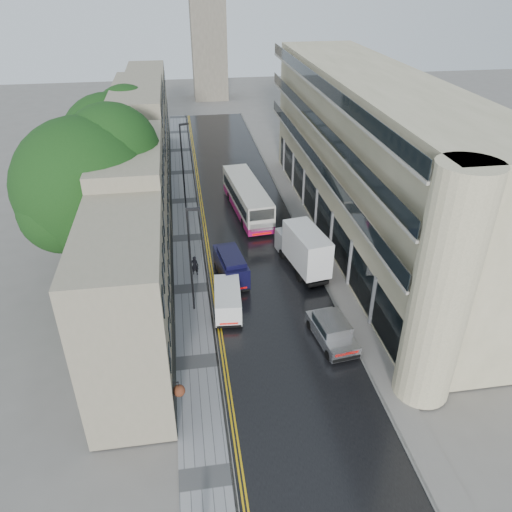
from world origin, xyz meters
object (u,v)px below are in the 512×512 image
object	(u,v)px
lamp_post_far	(183,168)
navy_van	(225,278)
pedestrian	(195,266)
cream_bus	(243,213)
white_lorry	(300,261)
tree_near	(89,209)
silver_hatchback	(329,349)
white_van	(216,314)
lamp_post_near	(191,262)
tree_far	(112,157)

from	to	relation	value
lamp_post_far	navy_van	bearing A→B (deg)	-99.59
pedestrian	navy_van	bearing A→B (deg)	147.18
cream_bus	pedestrian	size ratio (longest dim) A/B	6.73
white_lorry	tree_near	bearing A→B (deg)	166.73
silver_hatchback	pedestrian	xyz separation A→B (m)	(-7.88, 11.20, 0.08)
navy_van	cream_bus	bearing A→B (deg)	67.53
white_van	pedestrian	world-z (taller)	white_van
silver_hatchback	lamp_post_far	size ratio (longest dim) A/B	0.53
white_lorry	lamp_post_near	bearing A→B (deg)	-173.03
white_lorry	lamp_post_near	world-z (taller)	lamp_post_near
white_lorry	tree_far	bearing A→B (deg)	126.99
navy_van	lamp_post_near	size ratio (longest dim) A/B	0.59
tree_near	silver_hatchback	xyz separation A→B (m)	(14.92, -10.06, -6.07)
silver_hatchback	navy_van	size ratio (longest dim) A/B	0.97
white_lorry	pedestrian	xyz separation A→B (m)	(-8.08, 2.05, -0.94)
tree_near	lamp_post_far	bearing A→B (deg)	64.42
silver_hatchback	navy_van	world-z (taller)	navy_van
white_lorry	lamp_post_near	size ratio (longest dim) A/B	0.90
tree_far	lamp_post_near	xyz separation A→B (m)	(6.43, -16.44, -2.12)
silver_hatchback	cream_bus	bearing A→B (deg)	91.29
lamp_post_near	white_lorry	bearing A→B (deg)	18.77
tree_near	lamp_post_far	size ratio (longest dim) A/B	1.62
tree_far	white_van	bearing A→B (deg)	-66.84
silver_hatchback	white_van	world-z (taller)	white_van
cream_bus	white_van	size ratio (longest dim) A/B	2.66
silver_hatchback	white_van	distance (m)	8.14
navy_van	tree_near	bearing A→B (deg)	163.46
cream_bus	white_lorry	distance (m)	10.31
white_van	pedestrian	size ratio (longest dim) A/B	2.53
tree_far	navy_van	xyz separation A→B (m)	(8.93, -14.44, -5.01)
white_van	lamp_post_near	size ratio (longest dim) A/B	0.53
tree_near	white_lorry	xyz separation A→B (m)	(15.13, -0.91, -5.05)
lamp_post_far	lamp_post_near	bearing A→B (deg)	-108.73
lamp_post_far	tree_far	bearing A→B (deg)	170.59
white_van	lamp_post_far	bearing A→B (deg)	98.32
lamp_post_far	white_van	bearing A→B (deg)	-104.44
tree_near	cream_bus	size ratio (longest dim) A/B	1.23
cream_bus	lamp_post_far	world-z (taller)	lamp_post_far
lamp_post_near	cream_bus	bearing A→B (deg)	68.99
silver_hatchback	navy_van	distance (m)	10.33
cream_bus	lamp_post_far	xyz separation A→B (m)	(-5.24, 5.15, 2.86)
white_lorry	lamp_post_far	bearing A→B (deg)	109.46
tree_near	tree_far	distance (m)	13.02
white_van	pedestrian	xyz separation A→B (m)	(-1.16, 6.61, -0.02)
cream_bus	white_van	world-z (taller)	cream_bus
tree_near	cream_bus	xyz separation A→B (m)	(11.97, 8.91, -5.39)
tree_far	white_lorry	distance (m)	20.78
cream_bus	lamp_post_near	world-z (taller)	lamp_post_near
tree_far	pedestrian	world-z (taller)	tree_far
white_van	lamp_post_far	xyz separation A→B (m)	(-1.47, 19.53, 3.44)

